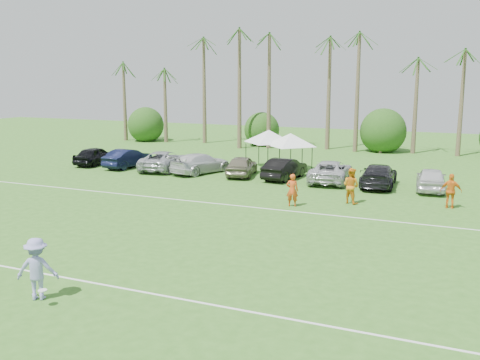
% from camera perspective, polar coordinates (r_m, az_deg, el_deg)
% --- Properties ---
extents(field_lines, '(80.00, 12.10, 0.01)m').
position_cam_1_polar(field_lines, '(24.66, -10.73, -5.22)').
color(field_lines, white).
rests_on(field_lines, ground).
extents(palm_tree_0, '(2.40, 2.40, 8.90)m').
position_cam_1_polar(palm_tree_0, '(60.93, -12.43, 11.26)').
color(palm_tree_0, brown).
rests_on(palm_tree_0, ground).
extents(palm_tree_1, '(2.40, 2.40, 9.90)m').
position_cam_1_polar(palm_tree_1, '(58.18, -8.37, 12.28)').
color(palm_tree_1, brown).
rests_on(palm_tree_1, ground).
extents(palm_tree_2, '(2.40, 2.40, 10.90)m').
position_cam_1_polar(palm_tree_2, '(55.76, -3.90, 13.33)').
color(palm_tree_2, brown).
rests_on(palm_tree_2, ground).
extents(palm_tree_3, '(2.40, 2.40, 11.90)m').
position_cam_1_polar(palm_tree_3, '(54.10, -0.02, 14.33)').
color(palm_tree_3, brown).
rests_on(palm_tree_3, ground).
extents(palm_tree_4, '(2.40, 2.40, 8.90)m').
position_cam_1_polar(palm_tree_4, '(52.54, 4.07, 11.59)').
color(palm_tree_4, brown).
rests_on(palm_tree_4, ground).
extents(palm_tree_5, '(2.40, 2.40, 9.90)m').
position_cam_1_polar(palm_tree_5, '(51.37, 8.40, 12.49)').
color(palm_tree_5, brown).
rests_on(palm_tree_5, ground).
extents(palm_tree_6, '(2.40, 2.40, 10.90)m').
position_cam_1_polar(palm_tree_6, '(50.51, 12.93, 13.35)').
color(palm_tree_6, brown).
rests_on(palm_tree_6, ground).
extents(palm_tree_7, '(2.40, 2.40, 11.90)m').
position_cam_1_polar(palm_tree_7, '(49.97, 17.63, 14.13)').
color(palm_tree_7, brown).
rests_on(palm_tree_7, ground).
extents(palm_tree_8, '(2.40, 2.40, 8.90)m').
position_cam_1_polar(palm_tree_8, '(49.57, 23.31, 10.80)').
color(palm_tree_8, brown).
rests_on(palm_tree_8, ground).
extents(bush_tree_0, '(4.00, 4.00, 4.00)m').
position_cam_1_polar(bush_tree_0, '(60.27, -9.33, 5.96)').
color(bush_tree_0, brown).
rests_on(bush_tree_0, ground).
extents(bush_tree_1, '(4.00, 4.00, 4.00)m').
position_cam_1_polar(bush_tree_1, '(54.39, 2.35, 5.59)').
color(bush_tree_1, brown).
rests_on(bush_tree_1, ground).
extents(bush_tree_2, '(4.00, 4.00, 4.00)m').
position_cam_1_polar(bush_tree_2, '(51.34, 14.99, 4.92)').
color(bush_tree_2, brown).
rests_on(bush_tree_2, ground).
extents(sideline_player_a, '(0.72, 0.56, 1.76)m').
position_cam_1_polar(sideline_player_a, '(28.55, 5.60, -1.08)').
color(sideline_player_a, '#DE4D18').
rests_on(sideline_player_a, ground).
extents(sideline_player_b, '(1.17, 1.05, 1.96)m').
position_cam_1_polar(sideline_player_b, '(29.69, 11.76, -0.60)').
color(sideline_player_b, orange).
rests_on(sideline_player_b, ground).
extents(sideline_player_c, '(1.08, 0.45, 1.84)m').
position_cam_1_polar(sideline_player_c, '(30.07, 21.59, -1.11)').
color(sideline_player_c, orange).
rests_on(sideline_player_c, ground).
extents(canopy_tent_left, '(4.14, 4.14, 3.35)m').
position_cam_1_polar(canopy_tent_left, '(40.82, 3.10, 5.35)').
color(canopy_tent_left, black).
rests_on(canopy_tent_left, ground).
extents(canopy_tent_right, '(4.00, 4.00, 3.24)m').
position_cam_1_polar(canopy_tent_right, '(39.35, 5.43, 4.98)').
color(canopy_tent_right, black).
rests_on(canopy_tent_right, ground).
extents(frisbee_player, '(1.45, 1.21, 1.96)m').
position_cam_1_polar(frisbee_player, '(17.76, -20.83, -8.85)').
color(frisbee_player, '#9493D1').
rests_on(frisbee_player, ground).
extents(parked_car_0, '(1.89, 4.28, 1.43)m').
position_cam_1_polar(parked_car_0, '(43.75, -15.15, 2.52)').
color(parked_car_0, black).
rests_on(parked_car_0, ground).
extents(parked_car_1, '(1.84, 4.45, 1.43)m').
position_cam_1_polar(parked_car_1, '(41.79, -11.88, 2.29)').
color(parked_car_1, black).
rests_on(parked_car_1, ground).
extents(parked_car_2, '(3.18, 5.47, 1.43)m').
position_cam_1_polar(parked_car_2, '(40.14, -8.14, 2.07)').
color(parked_car_2, '#A6A9AE').
rests_on(parked_car_2, ground).
extents(parked_car_3, '(3.47, 5.32, 1.43)m').
position_cam_1_polar(parked_car_3, '(38.58, -4.19, 1.80)').
color(parked_car_3, silver).
rests_on(parked_car_3, ground).
extents(parked_car_4, '(2.50, 4.46, 1.43)m').
position_cam_1_polar(parked_car_4, '(37.38, 0.19, 1.54)').
color(parked_car_4, '#78715B').
rests_on(parked_car_4, ground).
extents(parked_car_5, '(2.02, 4.50, 1.43)m').
position_cam_1_polar(parked_car_5, '(36.33, 4.78, 1.23)').
color(parked_car_5, black).
rests_on(parked_car_5, ground).
extents(parked_car_6, '(2.86, 5.36, 1.43)m').
position_cam_1_polar(parked_car_6, '(35.61, 9.64, 0.92)').
color(parked_car_6, '#B8B9BB').
rests_on(parked_car_6, ground).
extents(parked_car_7, '(2.26, 5.04, 1.43)m').
position_cam_1_polar(parked_car_7, '(34.80, 14.57, 0.49)').
color(parked_car_7, black).
rests_on(parked_car_7, ground).
extents(parked_car_8, '(2.06, 4.34, 1.43)m').
position_cam_1_polar(parked_car_8, '(34.41, 19.71, 0.09)').
color(parked_car_8, silver).
rests_on(parked_car_8, ground).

